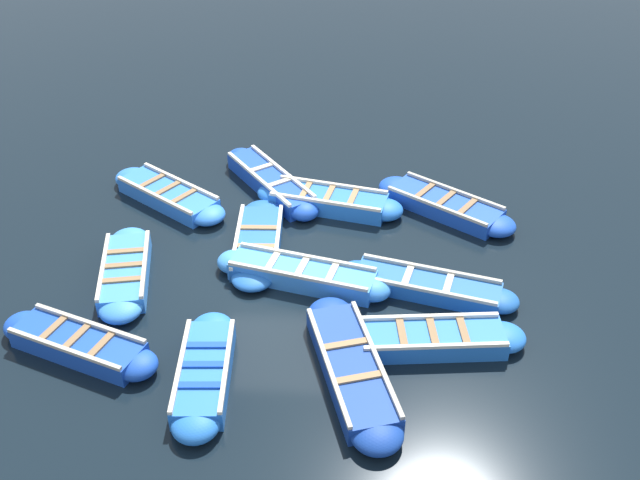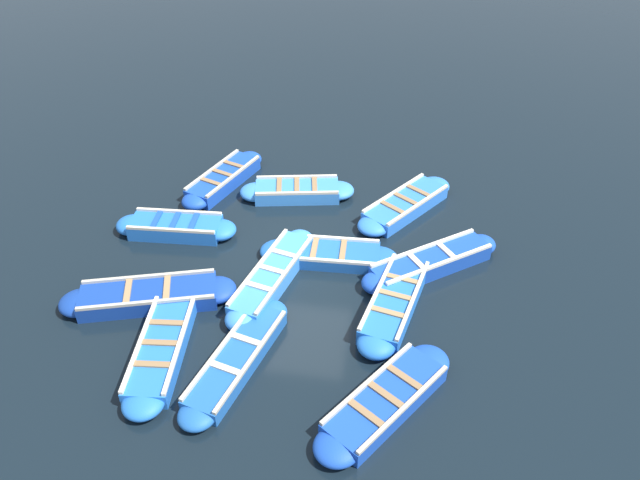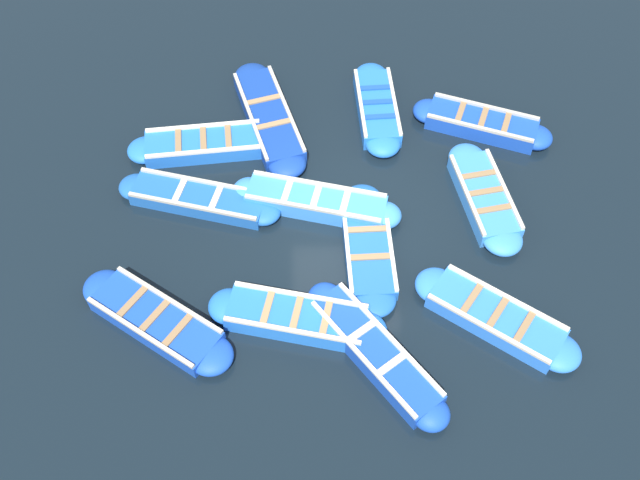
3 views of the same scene
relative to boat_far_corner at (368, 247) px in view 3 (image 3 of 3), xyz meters
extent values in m
plane|color=black|center=(-0.39, 0.67, -0.15)|extent=(120.00, 120.00, 0.00)
cube|color=#1E59AD|center=(0.00, 0.00, -0.01)|extent=(1.05, 2.51, 0.28)
ellipsoid|color=#1E59AD|center=(-0.04, 1.24, -0.01)|extent=(0.92, 0.95, 0.28)
ellipsoid|color=#1E59AD|center=(0.04, -1.24, -0.01)|extent=(0.92, 0.95, 0.28)
cube|color=silver|center=(-0.45, -0.01, 0.17)|extent=(0.16, 2.43, 0.07)
cube|color=silver|center=(0.45, 0.01, 0.17)|extent=(0.16, 2.43, 0.07)
cube|color=olive|center=(-0.01, 0.35, 0.16)|extent=(0.86, 0.17, 0.04)
cube|color=olive|center=(0.01, -0.35, 0.16)|extent=(0.86, 0.17, 0.04)
cube|color=blue|center=(2.37, -1.77, 0.03)|extent=(2.67, 2.28, 0.36)
ellipsoid|color=blue|center=(1.30, -1.00, 0.03)|extent=(1.20, 1.19, 0.36)
ellipsoid|color=blue|center=(3.44, -2.55, 0.03)|extent=(1.20, 1.19, 0.36)
cube|color=beige|center=(2.13, -2.11, 0.25)|extent=(2.14, 1.58, 0.07)
cube|color=beige|center=(2.61, -1.44, 0.25)|extent=(2.14, 1.58, 0.07)
cube|color=olive|center=(1.92, -1.45, 0.23)|extent=(0.58, 0.73, 0.04)
cube|color=olive|center=(2.37, -1.77, 0.23)|extent=(0.58, 0.73, 0.04)
cube|color=olive|center=(2.82, -2.10, 0.23)|extent=(0.58, 0.73, 0.04)
cube|color=navy|center=(-2.12, 3.79, 0.04)|extent=(1.77, 3.17, 0.37)
ellipsoid|color=navy|center=(-2.55, 5.24, 0.04)|extent=(1.10, 1.12, 0.37)
ellipsoid|color=navy|center=(-1.69, 2.34, 0.04)|extent=(1.10, 1.12, 0.37)
cube|color=#B2AD9E|center=(-2.54, 3.67, 0.25)|extent=(0.92, 2.86, 0.07)
cube|color=#B2AD9E|center=(-1.70, 3.91, 0.25)|extent=(0.92, 2.86, 0.07)
cube|color=#9E7A51|center=(-2.24, 4.20, 0.24)|extent=(0.85, 0.37, 0.04)
cube|color=#9E7A51|center=(-2.00, 3.38, 0.24)|extent=(0.85, 0.37, 0.04)
cube|color=#3884E0|center=(2.61, 1.25, 0.03)|extent=(1.32, 2.44, 0.36)
ellipsoid|color=#3884E0|center=(2.41, 2.39, 0.03)|extent=(0.99, 1.02, 0.36)
ellipsoid|color=#3884E0|center=(2.82, 0.11, 0.03)|extent=(0.99, 1.02, 0.36)
cube|color=beige|center=(2.20, 1.17, 0.24)|extent=(0.49, 2.25, 0.07)
cube|color=beige|center=(3.03, 1.33, 0.24)|extent=(0.49, 2.25, 0.07)
cube|color=olive|center=(2.53, 1.73, 0.23)|extent=(0.82, 0.28, 0.04)
cube|color=olive|center=(2.61, 1.25, 0.23)|extent=(0.82, 0.28, 0.04)
cube|color=olive|center=(2.70, 0.77, 0.23)|extent=(0.82, 0.28, 0.04)
cube|color=#1947B7|center=(-4.23, -1.66, 0.03)|extent=(2.74, 2.31, 0.35)
ellipsoid|color=#1947B7|center=(-5.32, -0.89, 0.03)|extent=(1.23, 1.22, 0.35)
ellipsoid|color=#1947B7|center=(-3.13, -2.43, 0.03)|extent=(1.23, 1.22, 0.35)
cube|color=#B2AD9E|center=(-4.47, -2.02, 0.24)|extent=(2.20, 1.58, 0.07)
cube|color=#B2AD9E|center=(-3.98, -1.31, 0.24)|extent=(2.20, 1.58, 0.07)
cube|color=olive|center=(-4.69, -1.34, 0.23)|extent=(0.59, 0.76, 0.04)
cube|color=olive|center=(-4.23, -1.66, 0.23)|extent=(0.59, 0.76, 0.04)
cube|color=olive|center=(-3.76, -1.99, 0.23)|extent=(0.59, 0.76, 0.04)
cube|color=blue|center=(-1.50, -1.69, 0.05)|extent=(2.84, 1.47, 0.39)
ellipsoid|color=blue|center=(-2.82, -1.38, 0.05)|extent=(1.00, 0.98, 0.39)
ellipsoid|color=blue|center=(-0.17, -2.00, 0.05)|extent=(1.00, 0.98, 0.39)
cube|color=beige|center=(-1.59, -2.08, 0.28)|extent=(2.61, 0.68, 0.07)
cube|color=beige|center=(-1.41, -1.30, 0.28)|extent=(2.61, 0.68, 0.07)
cube|color=#9E7A51|center=(-2.06, -1.56, 0.26)|extent=(0.31, 0.79, 0.04)
cube|color=#9E7A51|center=(-1.50, -1.69, 0.26)|extent=(0.31, 0.79, 0.04)
cube|color=#9E7A51|center=(-0.93, -1.82, 0.26)|extent=(0.31, 0.79, 0.04)
cube|color=#1947B7|center=(2.90, 3.44, 0.04)|extent=(2.67, 1.68, 0.38)
ellipsoid|color=#1947B7|center=(1.71, 3.90, 0.04)|extent=(1.00, 0.99, 0.38)
ellipsoid|color=#1947B7|center=(4.08, 2.99, 0.04)|extent=(1.00, 0.99, 0.38)
cube|color=#B2AD9E|center=(2.76, 3.10, 0.27)|extent=(2.36, 0.97, 0.07)
cube|color=#B2AD9E|center=(3.03, 3.79, 0.27)|extent=(2.36, 0.97, 0.07)
cube|color=olive|center=(2.39, 3.64, 0.26)|extent=(0.39, 0.73, 0.04)
cube|color=olive|center=(2.90, 3.44, 0.26)|extent=(0.39, 0.73, 0.04)
cube|color=olive|center=(3.40, 3.25, 0.26)|extent=(0.39, 0.73, 0.04)
cube|color=#3884E0|center=(-1.06, 1.18, 0.05)|extent=(3.12, 1.50, 0.39)
ellipsoid|color=#3884E0|center=(-2.52, 1.56, 0.05)|extent=(0.88, 0.87, 0.39)
ellipsoid|color=#3884E0|center=(0.40, 0.80, 0.05)|extent=(0.88, 0.87, 0.39)
cube|color=#B2AD9E|center=(-1.14, 0.84, 0.28)|extent=(2.88, 0.82, 0.07)
cube|color=#B2AD9E|center=(-0.97, 1.51, 0.28)|extent=(2.88, 0.82, 0.07)
cube|color=beige|center=(-1.68, 1.34, 0.26)|extent=(0.31, 0.69, 0.04)
cube|color=beige|center=(-1.06, 1.18, 0.26)|extent=(0.31, 0.69, 0.04)
cube|color=beige|center=(-0.44, 1.01, 0.26)|extent=(0.31, 0.69, 0.04)
cube|color=blue|center=(-3.59, 2.96, 0.03)|extent=(2.75, 1.14, 0.35)
ellipsoid|color=blue|center=(-4.93, 2.83, 0.03)|extent=(0.92, 0.89, 0.35)
ellipsoid|color=blue|center=(-2.26, 3.09, 0.03)|extent=(0.92, 0.89, 0.35)
cube|color=silver|center=(-3.55, 2.56, 0.24)|extent=(2.62, 0.33, 0.07)
cube|color=silver|center=(-3.63, 3.36, 0.24)|extent=(2.62, 0.33, 0.07)
cube|color=olive|center=(-4.16, 2.91, 0.23)|extent=(0.21, 0.79, 0.04)
cube|color=olive|center=(-3.59, 2.96, 0.23)|extent=(0.21, 0.79, 0.04)
cube|color=olive|center=(-3.03, 3.01, 0.23)|extent=(0.21, 0.79, 0.04)
cube|color=#1E59AD|center=(-3.61, 1.37, 0.01)|extent=(3.04, 1.54, 0.32)
ellipsoid|color=#1E59AD|center=(-5.03, 1.76, 0.01)|extent=(0.92, 0.91, 0.32)
ellipsoid|color=#1E59AD|center=(-2.20, 0.98, 0.01)|extent=(0.92, 0.91, 0.32)
cube|color=#B2AD9E|center=(-3.71, 1.02, 0.20)|extent=(2.79, 0.84, 0.07)
cube|color=#B2AD9E|center=(-3.52, 1.71, 0.20)|extent=(2.79, 0.84, 0.07)
cube|color=beige|center=(-4.01, 1.48, 0.19)|extent=(0.32, 0.71, 0.04)
cube|color=beige|center=(-3.21, 1.26, 0.19)|extent=(0.32, 0.71, 0.04)
cube|color=blue|center=(0.46, 4.04, 0.04)|extent=(1.01, 2.35, 0.38)
ellipsoid|color=blue|center=(0.40, 5.19, 0.04)|extent=(0.86, 0.88, 0.38)
ellipsoid|color=blue|center=(0.52, 2.89, 0.04)|extent=(0.86, 0.88, 0.38)
cube|color=beige|center=(0.06, 4.01, 0.27)|extent=(0.20, 2.26, 0.07)
cube|color=beige|center=(0.87, 4.06, 0.27)|extent=(0.20, 2.26, 0.07)
cube|color=#1947B7|center=(0.44, 4.52, 0.25)|extent=(0.79, 0.18, 0.04)
cube|color=#1947B7|center=(0.46, 4.04, 0.25)|extent=(0.79, 0.18, 0.04)
cube|color=#1947B7|center=(0.49, 3.55, 0.25)|extent=(0.79, 0.18, 0.04)
cube|color=#1947B7|center=(-0.02, -2.48, 0.05)|extent=(2.42, 2.91, 0.39)
ellipsoid|color=#1947B7|center=(-0.93, -1.25, 0.05)|extent=(0.99, 1.00, 0.39)
ellipsoid|color=#1947B7|center=(0.88, -3.70, 0.05)|extent=(0.99, 1.00, 0.39)
cube|color=silver|center=(-0.30, -2.68, 0.28)|extent=(1.84, 2.45, 0.07)
cube|color=silver|center=(0.25, -2.27, 0.28)|extent=(1.84, 2.45, 0.07)
cube|color=beige|center=(-0.28, -2.13, 0.27)|extent=(0.62, 0.51, 0.04)
cube|color=beige|center=(0.23, -2.82, 0.27)|extent=(0.62, 0.51, 0.04)
camera|label=1|loc=(-2.03, 13.27, 9.56)|focal=42.00mm
camera|label=2|loc=(-11.73, -1.54, 9.61)|focal=35.00mm
camera|label=3|loc=(-1.23, -8.95, 12.71)|focal=42.00mm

